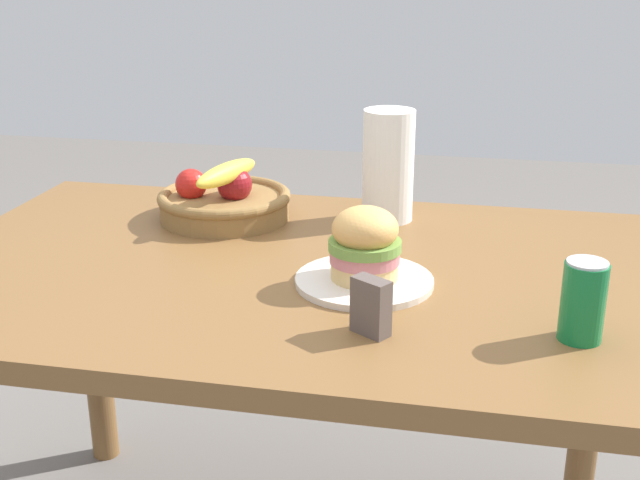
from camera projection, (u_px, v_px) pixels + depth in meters
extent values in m
cube|color=brown|center=(291.00, 274.00, 1.52)|extent=(1.40, 0.90, 0.04)
cylinder|color=brown|center=(95.00, 337.00, 2.10)|extent=(0.07, 0.07, 0.71)
cylinder|color=brown|center=(591.00, 385.00, 1.87)|extent=(0.07, 0.07, 0.71)
cylinder|color=silver|center=(364.00, 281.00, 1.42)|extent=(0.24, 0.24, 0.01)
cylinder|color=#E5BC75|center=(364.00, 270.00, 1.41)|extent=(0.12, 0.12, 0.03)
cylinder|color=#C67075|center=(365.00, 256.00, 1.41)|extent=(0.12, 0.12, 0.02)
cylinder|color=olive|center=(365.00, 245.00, 1.40)|extent=(0.13, 0.13, 0.02)
ellipsoid|color=#EAAD5D|center=(365.00, 229.00, 1.39)|extent=(0.12, 0.12, 0.08)
cylinder|color=#147238|center=(583.00, 302.00, 1.20)|extent=(0.07, 0.07, 0.12)
cylinder|color=silver|center=(588.00, 263.00, 1.18)|extent=(0.06, 0.06, 0.00)
cylinder|color=olive|center=(225.00, 207.00, 1.76)|extent=(0.28, 0.28, 0.05)
torus|color=olive|center=(224.00, 196.00, 1.76)|extent=(0.29, 0.29, 0.02)
sphere|color=maroon|center=(235.00, 185.00, 1.74)|extent=(0.08, 0.08, 0.08)
sphere|color=red|center=(191.00, 184.00, 1.75)|extent=(0.07, 0.07, 0.07)
ellipsoid|color=yellow|center=(227.00, 173.00, 1.71)|extent=(0.11, 0.22, 0.06)
cylinder|color=white|center=(388.00, 166.00, 1.73)|extent=(0.11, 0.11, 0.24)
cube|color=#594C47|center=(371.00, 307.00, 1.23)|extent=(0.07, 0.06, 0.09)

